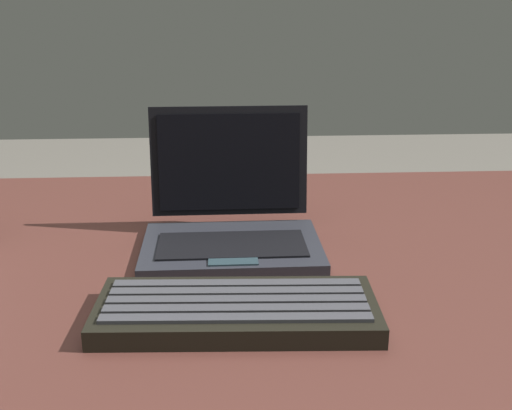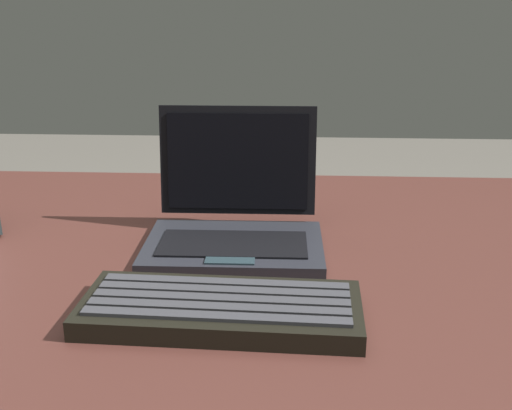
% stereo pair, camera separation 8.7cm
% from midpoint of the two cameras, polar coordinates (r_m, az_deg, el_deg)
% --- Properties ---
extents(desk, '(1.52, 0.83, 0.72)m').
position_cam_midpoint_polar(desk, '(0.96, -4.87, -7.61)').
color(desk, '#492620').
rests_on(desk, ground).
extents(laptop_front, '(0.26, 0.20, 0.20)m').
position_cam_midpoint_polar(laptop_front, '(0.94, 0.75, -1.36)').
color(laptop_front, '#22242A').
rests_on(laptop_front, desk).
extents(external_keyboard, '(0.33, 0.15, 0.03)m').
position_cam_midpoint_polar(external_keyboard, '(0.74, 0.23, -9.41)').
color(external_keyboard, black).
rests_on(external_keyboard, desk).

